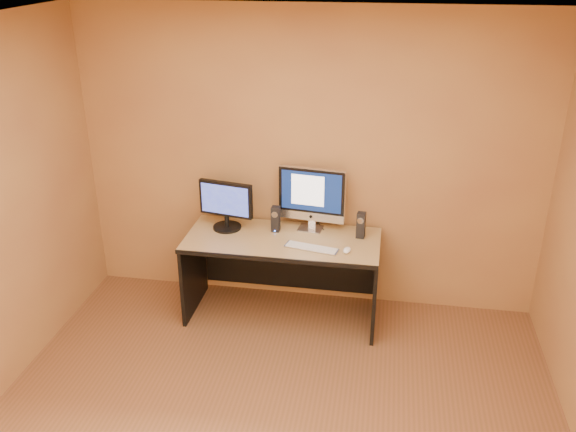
% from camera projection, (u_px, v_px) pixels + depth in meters
% --- Properties ---
extents(walls, '(4.00, 4.00, 2.60)m').
position_uv_depth(walls, '(261.00, 279.00, 3.40)').
color(walls, '#A57A42').
rests_on(walls, ground).
extents(ceiling, '(4.00, 4.00, 0.00)m').
position_uv_depth(ceiling, '(256.00, 39.00, 2.87)').
color(ceiling, white).
rests_on(ceiling, walls).
extents(desk, '(1.63, 0.72, 0.75)m').
position_uv_depth(desk, '(282.00, 278.00, 5.25)').
color(desk, tan).
rests_on(desk, ground).
extents(imac, '(0.60, 0.28, 0.56)m').
position_uv_depth(imac, '(311.00, 199.00, 5.15)').
color(imac, silver).
rests_on(imac, desk).
extents(second_monitor, '(0.52, 0.33, 0.43)m').
position_uv_depth(second_monitor, '(226.00, 206.00, 5.20)').
color(second_monitor, black).
rests_on(second_monitor, desk).
extents(speaker_left, '(0.07, 0.08, 0.22)m').
position_uv_depth(speaker_left, '(276.00, 219.00, 5.19)').
color(speaker_left, black).
rests_on(speaker_left, desk).
extents(speaker_right, '(0.08, 0.08, 0.22)m').
position_uv_depth(speaker_right, '(361.00, 225.00, 5.08)').
color(speaker_right, black).
rests_on(speaker_right, desk).
extents(keyboard, '(0.45, 0.20, 0.02)m').
position_uv_depth(keyboard, '(312.00, 248.00, 4.92)').
color(keyboard, '#BCBCC1').
rests_on(keyboard, desk).
extents(mouse, '(0.07, 0.11, 0.04)m').
position_uv_depth(mouse, '(347.00, 250.00, 4.87)').
color(mouse, white).
rests_on(mouse, desk).
extents(cable_a, '(0.10, 0.20, 0.01)m').
position_uv_depth(cable_a, '(320.00, 225.00, 5.34)').
color(cable_a, black).
rests_on(cable_a, desk).
extents(cable_b, '(0.06, 0.18, 0.01)m').
position_uv_depth(cable_b, '(315.00, 225.00, 5.33)').
color(cable_b, black).
rests_on(cable_b, desk).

